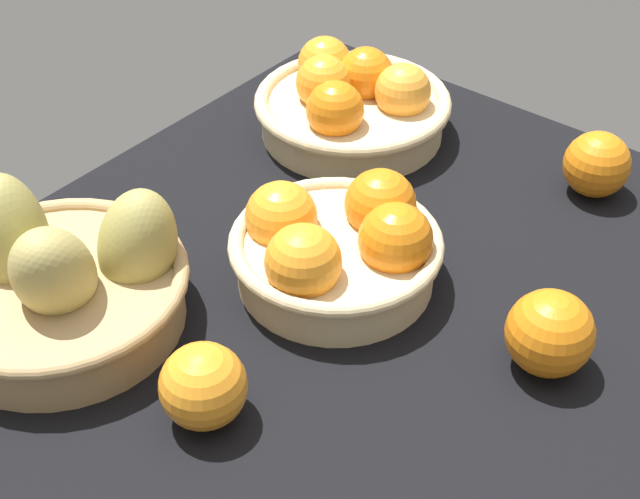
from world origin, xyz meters
TOP-DOWN VIEW (x-y plane):
  - market_tray at (0.00, 0.00)cm, footprint 84.00×72.00cm
  - basket_center at (0.65, 1.52)cm, footprint 21.41×21.41cm
  - basket_far_left_pears at (-20.10, 18.39)cm, footprint 25.78×25.04cm
  - basket_far_right at (23.83, 17.37)cm, footprint 24.12×24.12cm
  - loose_orange_front_gap at (3.04, -20.68)cm, footprint 8.07×8.07cm
  - loose_orange_back_gap at (30.78, -11.86)cm, footprint 7.51×7.51cm
  - loose_orange_side_gap at (-20.76, -0.80)cm, footprint 7.62×7.62cm

SIDE VIEW (x-z plane):
  - market_tray at x=0.00cm, z-range 0.00..3.00cm
  - loose_orange_back_gap at x=30.78cm, z-range 3.00..10.51cm
  - loose_orange_side_gap at x=-20.76cm, z-range 3.00..10.62cm
  - loose_orange_front_gap at x=3.04cm, z-range 3.00..11.07cm
  - basket_far_right at x=23.83cm, z-range 2.09..12.04cm
  - basket_center at x=0.65cm, z-range 2.17..12.36cm
  - basket_far_left_pears at x=-20.10cm, z-range 0.19..15.22cm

